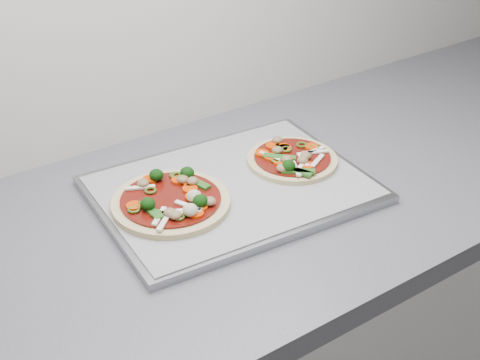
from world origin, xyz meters
TOP-DOWN VIEW (x-y plane):
  - base_cabinet at (0.00, 1.30)m, footprint 3.60×0.60m
  - countertop at (0.00, 1.30)m, footprint 3.60×0.60m
  - baking_tray at (-0.18, 1.33)m, footprint 0.47×0.36m
  - parchment at (-0.18, 1.33)m, footprint 0.45×0.34m
  - pizza_left at (-0.29, 1.33)m, footprint 0.22×0.22m
  - pizza_right at (-0.05, 1.33)m, footprint 0.22×0.22m

SIDE VIEW (x-z plane):
  - base_cabinet at x=0.00m, z-range 0.00..0.86m
  - countertop at x=0.00m, z-range 0.86..0.90m
  - baking_tray at x=-0.18m, z-range 0.90..0.91m
  - parchment at x=-0.18m, z-range 0.91..0.92m
  - pizza_right at x=-0.05m, z-range 0.91..0.94m
  - pizza_left at x=-0.29m, z-range 0.91..0.94m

